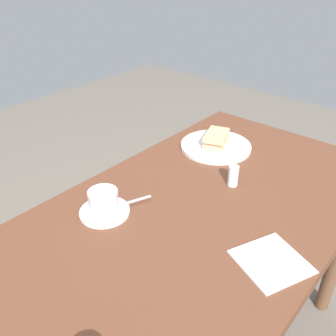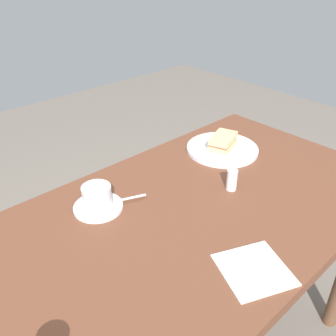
{
  "view_description": "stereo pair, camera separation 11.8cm",
  "coord_description": "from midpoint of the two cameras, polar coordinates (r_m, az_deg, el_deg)",
  "views": [
    {
      "loc": [
        0.67,
        0.48,
        1.37
      ],
      "look_at": [
        -0.1,
        -0.18,
        0.76
      ],
      "focal_mm": 39.3,
      "sensor_mm": 36.0,
      "label": 1
    },
    {
      "loc": [
        0.59,
        0.57,
        1.37
      ],
      "look_at": [
        -0.1,
        -0.18,
        0.76
      ],
      "focal_mm": 39.3,
      "sensor_mm": 36.0,
      "label": 2
    }
  ],
  "objects": [
    {
      "name": "dining_table",
      "position": [
        1.1,
        0.62,
        -10.74
      ],
      "size": [
        1.34,
        0.72,
        0.73
      ],
      "color": "brown",
      "rests_on": "ground_plane"
    },
    {
      "name": "sandwich_plate",
      "position": [
        1.36,
        4.97,
        3.33
      ],
      "size": [
        0.26,
        0.26,
        0.01
      ],
      "primitive_type": "cylinder",
      "color": "white",
      "rests_on": "dining_table"
    },
    {
      "name": "sandwich_front",
      "position": [
        1.35,
        5.02,
        4.48
      ],
      "size": [
        0.13,
        0.11,
        0.05
      ],
      "color": "#D1BB79",
      "rests_on": "sandwich_plate"
    },
    {
      "name": "coffee_saucer",
      "position": [
        1.06,
        -12.99,
        -6.74
      ],
      "size": [
        0.14,
        0.14,
        0.01
      ],
      "primitive_type": "cylinder",
      "color": "white",
      "rests_on": "dining_table"
    },
    {
      "name": "coffee_cup",
      "position": [
        1.03,
        -13.24,
        -4.98
      ],
      "size": [
        0.08,
        0.1,
        0.06
      ],
      "color": "white",
      "rests_on": "coffee_saucer"
    },
    {
      "name": "spoon",
      "position": [
        1.07,
        -9.12,
        -5.33
      ],
      "size": [
        0.1,
        0.05,
        0.01
      ],
      "color": "silver",
      "rests_on": "coffee_saucer"
    },
    {
      "name": "napkin",
      "position": [
        0.91,
        12.1,
        -14.14
      ],
      "size": [
        0.2,
        0.2,
        0.0
      ],
      "primitive_type": "cube",
      "rotation": [
        0.0,
        0.0,
        -0.41
      ],
      "color": "white",
      "rests_on": "dining_table"
    },
    {
      "name": "salt_shaker",
      "position": [
        1.14,
        7.19,
        -1.3
      ],
      "size": [
        0.03,
        0.03,
        0.07
      ],
      "primitive_type": "cylinder",
      "color": "silver",
      "rests_on": "dining_table"
    }
  ]
}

